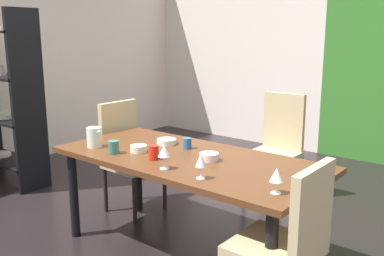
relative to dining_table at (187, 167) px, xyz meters
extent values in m
cube|color=black|center=(-0.44, 0.14, -0.68)|extent=(5.61, 6.38, 0.02)
cube|color=silver|center=(-1.80, 3.28, 0.73)|extent=(2.89, 0.10, 2.78)
cube|color=#522D17|center=(0.00, 0.00, 0.06)|extent=(1.95, 0.90, 0.04)
cylinder|color=black|center=(-0.88, 0.35, -0.31)|extent=(0.07, 0.07, 0.71)
cylinder|color=black|center=(0.88, 0.35, -0.31)|extent=(0.07, 0.07, 0.71)
cylinder|color=black|center=(-0.88, -0.35, -0.31)|extent=(0.07, 0.07, 0.71)
cube|color=tan|center=(-0.87, 0.31, -0.21)|extent=(0.44, 0.44, 0.07)
cube|color=tan|center=(-1.07, 0.31, 0.06)|extent=(0.05, 0.42, 0.54)
cylinder|color=black|center=(-0.68, 0.50, -0.46)|extent=(0.04, 0.04, 0.42)
cylinder|color=black|center=(-0.68, 0.12, -0.46)|extent=(0.04, 0.04, 0.42)
cylinder|color=black|center=(-1.06, 0.50, -0.46)|extent=(0.04, 0.04, 0.42)
cylinder|color=black|center=(-1.06, 0.12, -0.46)|extent=(0.04, 0.04, 0.42)
cube|color=tan|center=(0.87, -0.31, -0.21)|extent=(0.44, 0.44, 0.07)
cube|color=tan|center=(1.07, -0.31, 0.04)|extent=(0.05, 0.42, 0.51)
cube|color=tan|center=(-0.01, 1.30, -0.21)|extent=(0.44, 0.44, 0.07)
cube|color=tan|center=(-0.01, 1.50, 0.08)|extent=(0.42, 0.05, 0.59)
cylinder|color=black|center=(0.18, 1.11, -0.46)|extent=(0.04, 0.04, 0.42)
cylinder|color=black|center=(-0.20, 1.11, -0.46)|extent=(0.04, 0.04, 0.42)
cylinder|color=black|center=(0.18, 1.49, -0.46)|extent=(0.04, 0.04, 0.42)
cylinder|color=black|center=(-0.20, 1.49, -0.46)|extent=(0.04, 0.04, 0.42)
cube|color=black|center=(-2.08, 0.02, 0.26)|extent=(0.05, 0.35, 1.84)
cube|color=black|center=(-2.57, 0.02, -0.44)|extent=(1.02, 0.35, 0.02)
cylinder|color=white|center=(-2.75, 0.02, -0.41)|extent=(0.22, 0.22, 0.04)
cube|color=black|center=(-2.57, 0.02, 0.03)|extent=(1.02, 0.35, 0.02)
cylinder|color=silver|center=(-2.56, 0.02, 0.06)|extent=(0.21, 0.21, 0.05)
cylinder|color=beige|center=(-2.64, 0.02, 0.07)|extent=(0.12, 0.12, 0.06)
cube|color=black|center=(-2.57, 0.02, 0.49)|extent=(1.02, 0.35, 0.02)
cylinder|color=silver|center=(-2.56, 0.02, 0.56)|extent=(0.08, 0.08, 0.12)
cylinder|color=#F6EECC|center=(-2.41, 0.02, 0.98)|extent=(0.16, 0.16, 0.05)
cylinder|color=silver|center=(0.83, -0.25, 0.08)|extent=(0.06, 0.06, 0.00)
cylinder|color=silver|center=(0.83, -0.25, 0.12)|extent=(0.01, 0.01, 0.06)
cone|color=silver|center=(0.83, -0.25, 0.19)|extent=(0.08, 0.08, 0.08)
cylinder|color=silver|center=(0.37, -0.31, 0.08)|extent=(0.06, 0.06, 0.00)
cylinder|color=silver|center=(0.37, -0.31, 0.12)|extent=(0.01, 0.01, 0.07)
cone|color=silver|center=(0.37, -0.31, 0.20)|extent=(0.07, 0.07, 0.09)
cylinder|color=silver|center=(0.07, -0.31, 0.08)|extent=(0.06, 0.06, 0.00)
cylinder|color=silver|center=(0.07, -0.31, 0.12)|extent=(0.01, 0.01, 0.08)
cone|color=silver|center=(0.07, -0.31, 0.20)|extent=(0.08, 0.08, 0.08)
cylinder|color=silver|center=(-0.34, 0.16, 0.10)|extent=(0.15, 0.15, 0.04)
cylinder|color=beige|center=(-0.35, -0.13, 0.11)|extent=(0.12, 0.12, 0.05)
cylinder|color=silver|center=(0.18, 0.02, 0.11)|extent=(0.13, 0.13, 0.05)
cylinder|color=red|center=(-0.13, -0.20, 0.13)|extent=(0.07, 0.07, 0.10)
cylinder|color=#35695E|center=(-0.46, -0.28, 0.13)|extent=(0.08, 0.08, 0.09)
cylinder|color=#275A8D|center=(-0.13, 0.16, 0.12)|extent=(0.07, 0.07, 0.08)
cylinder|color=silver|center=(-0.71, -0.25, 0.16)|extent=(0.11, 0.11, 0.15)
cone|color=silver|center=(-0.66, -0.25, 0.22)|extent=(0.04, 0.04, 0.03)
camera|label=1|loc=(1.86, -2.24, 0.93)|focal=40.00mm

